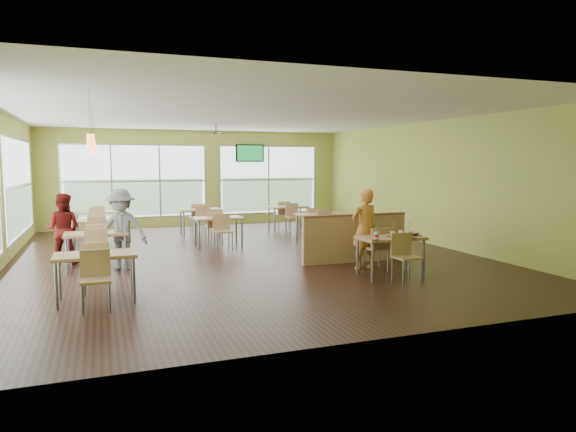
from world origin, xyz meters
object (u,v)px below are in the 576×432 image
object	(u,v)px
half_wall_divider	(355,238)
man_plaid	(365,229)
food_basket	(414,234)
main_table	(391,243)

from	to	relation	value
half_wall_divider	man_plaid	size ratio (longest dim) A/B	1.48
man_plaid	half_wall_divider	bearing A→B (deg)	-108.29
half_wall_divider	food_basket	xyz separation A→B (m)	(0.51, -1.46, 0.25)
main_table	half_wall_divider	distance (m)	1.45
half_wall_divider	man_plaid	world-z (taller)	man_plaid
half_wall_divider	food_basket	distance (m)	1.56
main_table	man_plaid	xyz separation A→B (m)	(-0.15, 0.74, 0.18)
half_wall_divider	food_basket	bearing A→B (deg)	-70.83
main_table	man_plaid	size ratio (longest dim) A/B	0.94
man_plaid	food_basket	bearing A→B (deg)	125.28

